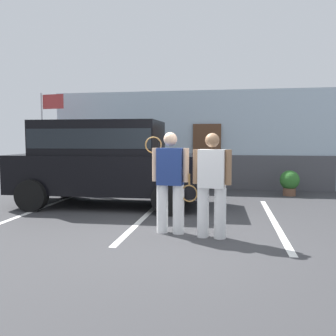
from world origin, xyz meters
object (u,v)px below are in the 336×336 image
at_px(tennis_player_man, 170,181).
at_px(parked_suv, 106,159).
at_px(flag_pole, 47,123).
at_px(tennis_player_woman, 211,184).
at_px(potted_plant_by_porch, 290,182).

bearing_deg(tennis_player_man, parked_suv, -44.90).
bearing_deg(flag_pole, tennis_player_woman, -41.06).
distance_m(tennis_player_man, tennis_player_woman, 0.73).
bearing_deg(potted_plant_by_porch, flag_pole, 179.94).
bearing_deg(tennis_player_man, flag_pole, -39.50).
relative_size(parked_suv, tennis_player_man, 2.68).
xyz_separation_m(parked_suv, potted_plant_by_porch, (4.67, 2.26, -0.74)).
xyz_separation_m(tennis_player_man, potted_plant_by_porch, (2.73, 4.53, -0.51)).
bearing_deg(parked_suv, potted_plant_by_porch, 24.30).
relative_size(tennis_player_man, flag_pole, 0.57).
xyz_separation_m(tennis_player_man, flag_pole, (-4.69, 4.54, 1.21)).
height_order(parked_suv, flag_pole, flag_pole).
distance_m(tennis_player_woman, flag_pole, 7.27).
distance_m(tennis_player_man, flag_pole, 6.64).
relative_size(tennis_player_woman, flag_pole, 0.56).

